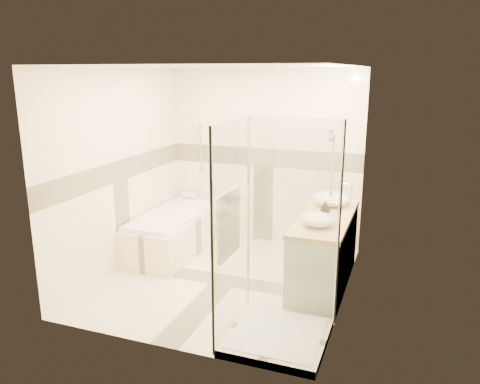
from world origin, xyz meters
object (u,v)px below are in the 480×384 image
(vessel_sink_near, at_px, (331,198))
(amenity_bottle_a, at_px, (325,208))
(bathtub, at_px, (174,230))
(vessel_sink_far, at_px, (318,219))
(vanity, at_px, (324,251))
(amenity_bottle_b, at_px, (325,208))
(shower_enclosure, at_px, (268,286))

(vessel_sink_near, height_order, amenity_bottle_a, vessel_sink_near)
(amenity_bottle_a, bearing_deg, bathtub, 171.04)
(vessel_sink_far, bearing_deg, bathtub, 160.79)
(vanity, bearing_deg, amenity_bottle_a, 144.36)
(vessel_sink_far, distance_m, amenity_bottle_a, 0.41)
(amenity_bottle_b, bearing_deg, amenity_bottle_a, -90.00)
(bathtub, relative_size, vessel_sink_far, 4.75)
(bathtub, bearing_deg, vessel_sink_far, -19.21)
(vanity, relative_size, shower_enclosure, 0.79)
(bathtub, xyz_separation_m, shower_enclosure, (1.86, -1.62, 0.20))
(vessel_sink_far, relative_size, amenity_bottle_a, 2.10)
(vessel_sink_far, xyz_separation_m, amenity_bottle_a, (0.00, 0.41, 0.01))
(shower_enclosure, height_order, amenity_bottle_b, shower_enclosure)
(shower_enclosure, xyz_separation_m, vessel_sink_far, (0.27, 0.88, 0.42))
(vanity, distance_m, amenity_bottle_a, 0.51)
(vessel_sink_far, height_order, amenity_bottle_b, amenity_bottle_b)
(bathtub, bearing_deg, amenity_bottle_b, -7.90)
(vessel_sink_near, bearing_deg, amenity_bottle_b, -90.00)
(vanity, height_order, vessel_sink_near, vessel_sink_near)
(vessel_sink_near, distance_m, amenity_bottle_b, 0.40)
(bathtub, relative_size, amenity_bottle_a, 10.00)
(bathtub, relative_size, shower_enclosure, 0.83)
(shower_enclosure, bearing_deg, amenity_bottle_b, 78.37)
(amenity_bottle_b, bearing_deg, vessel_sink_far, -90.00)
(bathtub, xyz_separation_m, amenity_bottle_b, (2.13, -0.30, 0.62))
(amenity_bottle_b, bearing_deg, shower_enclosure, -101.63)
(vanity, relative_size, amenity_bottle_a, 9.53)
(amenity_bottle_a, bearing_deg, vanity, -35.64)
(shower_enclosure, relative_size, vessel_sink_far, 5.70)
(bathtub, xyz_separation_m, amenity_bottle_a, (2.13, -0.34, 0.63))
(vanity, distance_m, amenity_bottle_b, 0.50)
(vessel_sink_near, relative_size, amenity_bottle_a, 2.62)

